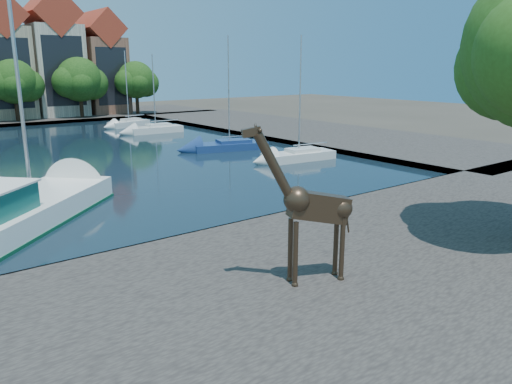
% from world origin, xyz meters
% --- Properties ---
extents(ground, '(160.00, 160.00, 0.00)m').
position_xyz_m(ground, '(0.00, 0.00, 0.00)').
color(ground, '#38332B').
rests_on(ground, ground).
extents(water_basin, '(38.00, 50.00, 0.08)m').
position_xyz_m(water_basin, '(0.00, 24.00, 0.04)').
color(water_basin, black).
rests_on(water_basin, ground).
extents(near_quay, '(50.00, 14.00, 0.50)m').
position_xyz_m(near_quay, '(0.00, -7.00, 0.25)').
color(near_quay, '#433F3A').
rests_on(near_quay, ground).
extents(right_quay, '(14.00, 52.00, 0.50)m').
position_xyz_m(right_quay, '(25.00, 24.00, 0.25)').
color(right_quay, '#433F3A').
rests_on(right_quay, ground).
extents(townhouse_east_inner, '(5.94, 9.18, 15.79)m').
position_xyz_m(townhouse_east_inner, '(2.00, 55.99, 7.73)').
color(townhouse_east_inner, tan).
rests_on(townhouse_east_inner, far_quay).
extents(townhouse_east_mid, '(6.43, 9.18, 16.65)m').
position_xyz_m(townhouse_east_mid, '(8.50, 55.99, 8.10)').
color(townhouse_east_mid, '#BCB4A0').
rests_on(townhouse_east_mid, far_quay).
extents(townhouse_east_end, '(5.44, 9.18, 14.43)m').
position_xyz_m(townhouse_east_end, '(15.00, 55.99, 7.11)').
color(townhouse_east_end, brown).
rests_on(townhouse_east_end, far_quay).
extents(far_tree_mid_east, '(7.02, 5.40, 7.52)m').
position_xyz_m(far_tree_mid_east, '(2.10, 50.49, 5.13)').
color(far_tree_mid_east, '#332114').
rests_on(far_tree_mid_east, far_quay).
extents(far_tree_east, '(7.54, 5.80, 7.84)m').
position_xyz_m(far_tree_east, '(10.11, 50.49, 5.24)').
color(far_tree_east, '#332114').
rests_on(far_tree_east, far_quay).
extents(far_tree_far_east, '(6.76, 5.20, 7.36)m').
position_xyz_m(far_tree_far_east, '(18.09, 50.49, 5.08)').
color(far_tree_far_east, '#332114').
rests_on(far_tree_far_east, far_quay).
extents(giraffe_statue, '(3.42, 1.52, 5.02)m').
position_xyz_m(giraffe_statue, '(-1.98, -6.53, 2.97)').
color(giraffe_statue, '#39291C').
rests_on(giraffe_statue, near_quay).
extents(motorsailer, '(11.47, 11.25, 11.79)m').
position_xyz_m(motorsailer, '(-8.30, 5.93, 0.98)').
color(motorsailer, white).
rests_on(motorsailer, water_basin).
extents(sailboat_right_a, '(5.95, 2.67, 9.30)m').
position_xyz_m(sailboat_right_a, '(13.45, 11.02, 0.58)').
color(sailboat_right_a, silver).
rests_on(sailboat_right_a, water_basin).
extents(sailboat_right_b, '(6.90, 3.87, 9.57)m').
position_xyz_m(sailboat_right_b, '(12.00, 18.41, 0.55)').
color(sailboat_right_b, navy).
rests_on(sailboat_right_b, water_basin).
extents(sailboat_right_c, '(5.86, 2.31, 8.33)m').
position_xyz_m(sailboat_right_c, '(12.00, 32.68, 0.60)').
color(sailboat_right_c, silver).
rests_on(sailboat_right_c, water_basin).
extents(sailboat_right_d, '(5.37, 3.06, 8.79)m').
position_xyz_m(sailboat_right_d, '(12.00, 39.83, 0.61)').
color(sailboat_right_d, silver).
rests_on(sailboat_right_d, water_basin).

